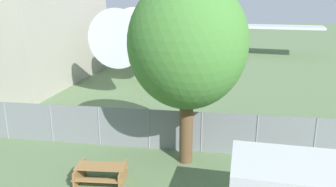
# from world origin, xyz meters

# --- Properties ---
(perimeter_fence) EXTENTS (56.07, 0.07, 2.01)m
(perimeter_fence) POSITION_xyz_m (-0.00, 10.89, 1.01)
(perimeter_fence) COLOR gray
(perimeter_fence) RESTS_ON ground
(airplane) EXTENTS (39.84, 48.68, 13.06)m
(airplane) POSITION_xyz_m (-3.03, 43.04, 4.41)
(airplane) COLOR silver
(airplane) RESTS_ON ground
(picnic_bench_open_grass) EXTENTS (2.05, 1.55, 0.76)m
(picnic_bench_open_grass) POSITION_xyz_m (-1.17, 7.39, 0.48)
(picnic_bench_open_grass) COLOR olive
(picnic_bench_open_grass) RESTS_ON ground
(tree_near_hangar) EXTENTS (4.95, 4.95, 8.03)m
(tree_near_hangar) POSITION_xyz_m (1.93, 9.78, 5.27)
(tree_near_hangar) COLOR brown
(tree_near_hangar) RESTS_ON ground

